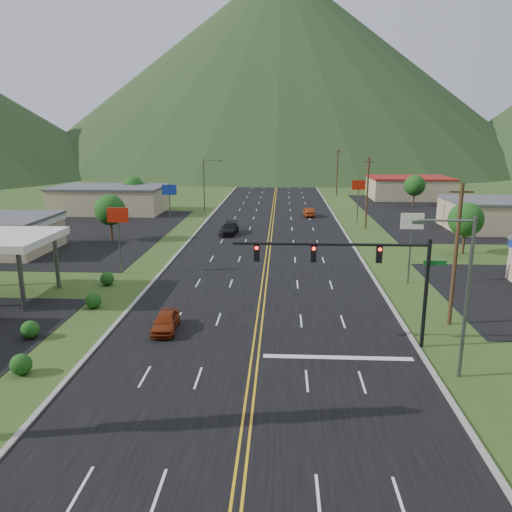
{
  "coord_description": "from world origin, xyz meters",
  "views": [
    {
      "loc": [
        1.52,
        -15.97,
        13.16
      ],
      "look_at": [
        -0.33,
        19.3,
        4.5
      ],
      "focal_mm": 35.0,
      "sensor_mm": 36.0,
      "label": 1
    }
  ],
  "objects_px": {
    "car_red_near": "(166,322)",
    "car_red_far": "(309,212)",
    "traffic_signal": "(362,265)",
    "streetlight_east": "(462,288)",
    "streetlight_west": "(206,182)",
    "car_dark_mid": "(229,229)"
  },
  "relations": [
    {
      "from": "car_red_near",
      "to": "car_red_far",
      "type": "xyz_separation_m",
      "value": [
        12.26,
        49.53,
        0.04
      ]
    },
    {
      "from": "car_red_far",
      "to": "car_red_near",
      "type": "bearing_deg",
      "value": 72.35
    },
    {
      "from": "car_red_near",
      "to": "car_red_far",
      "type": "bearing_deg",
      "value": 72.71
    },
    {
      "from": "traffic_signal",
      "to": "streetlight_east",
      "type": "bearing_deg",
      "value": -40.39
    },
    {
      "from": "streetlight_west",
      "to": "traffic_signal",
      "type": "bearing_deg",
      "value": -72.03
    },
    {
      "from": "streetlight_east",
      "to": "streetlight_west",
      "type": "xyz_separation_m",
      "value": [
        -22.86,
        60.0,
        0.0
      ]
    },
    {
      "from": "car_red_near",
      "to": "car_dark_mid",
      "type": "relative_size",
      "value": 0.77
    },
    {
      "from": "car_dark_mid",
      "to": "car_red_far",
      "type": "relative_size",
      "value": 1.2
    },
    {
      "from": "traffic_signal",
      "to": "car_red_near",
      "type": "distance_m",
      "value": 13.73
    },
    {
      "from": "car_dark_mid",
      "to": "car_red_far",
      "type": "height_order",
      "value": "car_dark_mid"
    },
    {
      "from": "car_red_near",
      "to": "car_red_far",
      "type": "relative_size",
      "value": 0.92
    },
    {
      "from": "streetlight_west",
      "to": "car_dark_mid",
      "type": "distance_m",
      "value": 21.76
    },
    {
      "from": "car_dark_mid",
      "to": "streetlight_west",
      "type": "bearing_deg",
      "value": 111.1
    },
    {
      "from": "streetlight_east",
      "to": "car_red_near",
      "type": "bearing_deg",
      "value": 162.06
    },
    {
      "from": "streetlight_east",
      "to": "streetlight_west",
      "type": "distance_m",
      "value": 64.21
    },
    {
      "from": "streetlight_east",
      "to": "streetlight_west",
      "type": "height_order",
      "value": "same"
    },
    {
      "from": "traffic_signal",
      "to": "car_dark_mid",
      "type": "height_order",
      "value": "traffic_signal"
    },
    {
      "from": "streetlight_east",
      "to": "car_red_near",
      "type": "xyz_separation_m",
      "value": [
        -17.5,
        5.67,
        -4.51
      ]
    },
    {
      "from": "streetlight_west",
      "to": "car_red_near",
      "type": "relative_size",
      "value": 2.3
    },
    {
      "from": "traffic_signal",
      "to": "car_dark_mid",
      "type": "distance_m",
      "value": 37.86
    },
    {
      "from": "streetlight_east",
      "to": "car_red_far",
      "type": "bearing_deg",
      "value": 95.42
    },
    {
      "from": "traffic_signal",
      "to": "car_red_far",
      "type": "relative_size",
      "value": 3.08
    }
  ]
}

